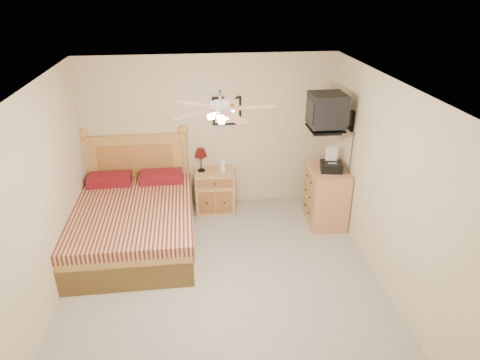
{
  "coord_description": "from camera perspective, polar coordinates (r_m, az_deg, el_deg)",
  "views": [
    {
      "loc": [
        -0.29,
        -4.29,
        3.53
      ],
      "look_at": [
        0.32,
        0.9,
        1.04
      ],
      "focal_mm": 32.0,
      "sensor_mm": 36.0,
      "label": 1
    }
  ],
  "objects": [
    {
      "name": "nightstand",
      "position": [
        7.07,
        -3.34,
        -1.37
      ],
      "size": [
        0.66,
        0.51,
        0.69
      ],
      "primitive_type": "cube",
      "rotation": [
        0.0,
        0.0,
        -0.05
      ],
      "color": "tan",
      "rests_on": "ground"
    },
    {
      "name": "framed_picture",
      "position": [
        6.82,
        -1.77,
        9.2
      ],
      "size": [
        0.46,
        0.04,
        0.46
      ],
      "primitive_type": "cube",
      "color": "black",
      "rests_on": "wall_back"
    },
    {
      "name": "bed",
      "position": [
        6.17,
        -14.45,
        -2.57
      ],
      "size": [
        1.69,
        2.21,
        1.43
      ],
      "primitive_type": null,
      "rotation": [
        0.0,
        0.0,
        0.01
      ],
      "color": "tan",
      "rests_on": "ground"
    },
    {
      "name": "wall_left",
      "position": [
        5.15,
        -25.35,
        -3.47
      ],
      "size": [
        0.04,
        4.5,
        2.5
      ],
      "primitive_type": "cube",
      "color": "beige",
      "rests_on": "ground"
    },
    {
      "name": "ceiling_fan",
      "position": [
        4.27,
        -2.63,
        9.51
      ],
      "size": [
        1.14,
        1.14,
        0.28
      ],
      "primitive_type": null,
      "color": "silver",
      "rests_on": "ceiling"
    },
    {
      "name": "wall_right",
      "position": [
        5.37,
        19.25,
        -1.18
      ],
      "size": [
        0.04,
        4.5,
        2.5
      ],
      "primitive_type": "cube",
      "color": "beige",
      "rests_on": "ground"
    },
    {
      "name": "lotion_bottle",
      "position": [
        6.84,
        -2.31,
        2.08
      ],
      "size": [
        0.13,
        0.13,
        0.26
      ],
      "primitive_type": "imported",
      "rotation": [
        0.0,
        0.0,
        -0.31
      ],
      "color": "white",
      "rests_on": "nightstand"
    },
    {
      "name": "wall_tv",
      "position": [
        6.23,
        12.81,
        8.82
      ],
      "size": [
        0.56,
        0.46,
        0.58
      ],
      "primitive_type": null,
      "color": "black",
      "rests_on": "wall_right"
    },
    {
      "name": "magazine_upper",
      "position": [
        6.82,
        10.89,
        2.75
      ],
      "size": [
        0.29,
        0.32,
        0.02
      ],
      "primitive_type": "imported",
      "rotation": [
        0.0,
        0.0,
        0.47
      ],
      "color": "gray",
      "rests_on": "magazine_lower"
    },
    {
      "name": "fax_machine",
      "position": [
        6.46,
        12.15,
        2.58
      ],
      "size": [
        0.37,
        0.39,
        0.33
      ],
      "primitive_type": null,
      "rotation": [
        0.0,
        0.0,
        -0.2
      ],
      "color": "black",
      "rests_on": "dresser"
    },
    {
      "name": "ceiling",
      "position": [
        4.42,
        -2.86,
        11.96
      ],
      "size": [
        4.0,
        4.5,
        0.04
      ],
      "primitive_type": "cube",
      "color": "white",
      "rests_on": "ground"
    },
    {
      "name": "dresser",
      "position": [
        6.77,
        11.41,
        -2.06
      ],
      "size": [
        0.57,
        0.8,
        0.91
      ],
      "primitive_type": "cube",
      "rotation": [
        0.0,
        0.0,
        -0.05
      ],
      "color": "#BC7848",
      "rests_on": "ground"
    },
    {
      "name": "magazine_lower",
      "position": [
        6.81,
        10.79,
        2.51
      ],
      "size": [
        0.22,
        0.29,
        0.03
      ],
      "primitive_type": "imported",
      "rotation": [
        0.0,
        0.0,
        -0.07
      ],
      "color": "#BAAA96",
      "rests_on": "dresser"
    },
    {
      "name": "wall_front",
      "position": [
        3.08,
        0.93,
        -22.44
      ],
      "size": [
        4.0,
        0.04,
        2.5
      ],
      "primitive_type": "cube",
      "color": "beige",
      "rests_on": "ground"
    },
    {
      "name": "table_lamp",
      "position": [
        6.87,
        -5.23,
        2.71
      ],
      "size": [
        0.22,
        0.22,
        0.39
      ],
      "primitive_type": null,
      "rotation": [
        0.0,
        0.0,
        0.03
      ],
      "color": "#4F0F0E",
      "rests_on": "nightstand"
    },
    {
      "name": "floor",
      "position": [
        5.57,
        -2.29,
        -13.92
      ],
      "size": [
        4.5,
        4.5,
        0.0
      ],
      "primitive_type": "plane",
      "color": "gray",
      "rests_on": "ground"
    },
    {
      "name": "wall_back",
      "position": [
        6.93,
        -3.98,
        6.22
      ],
      "size": [
        4.0,
        0.04,
        2.5
      ],
      "primitive_type": "cube",
      "color": "beige",
      "rests_on": "ground"
    }
  ]
}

